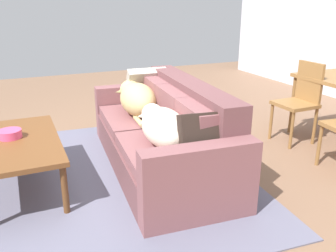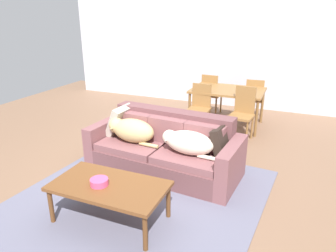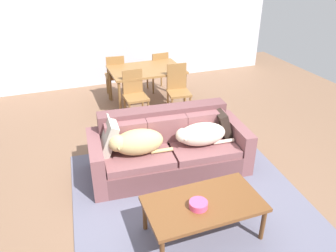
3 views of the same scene
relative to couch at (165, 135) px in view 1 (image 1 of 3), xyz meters
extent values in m
plane|color=brown|center=(-0.13, -0.27, -0.32)|extent=(10.00, 10.00, 0.00)
cube|color=slate|center=(-0.01, -0.93, -0.32)|extent=(3.09, 3.39, 0.01)
cube|color=brown|center=(-0.01, -0.06, -0.17)|extent=(1.89, 1.04, 0.31)
cube|color=#7F4D50|center=(-0.46, -0.03, 0.04)|extent=(0.95, 0.93, 0.10)
cube|color=#7F4D50|center=(0.45, -0.10, 0.04)|extent=(0.95, 0.93, 0.10)
cube|color=brown|center=(0.02, 0.26, 0.30)|extent=(1.84, 0.39, 0.42)
cube|color=#7F4D50|center=(-0.56, 0.12, 0.27)|extent=(0.57, 0.21, 0.35)
cube|color=#7F4D50|center=(0.01, 0.07, 0.27)|extent=(0.57, 0.21, 0.35)
cube|color=#7F4D50|center=(0.57, 0.03, 0.27)|extent=(0.57, 0.21, 0.35)
cube|color=#7F4D50|center=(-1.00, 0.02, -0.02)|extent=(0.24, 0.91, 0.62)
cube|color=#7F4D50|center=(0.99, -0.15, -0.02)|extent=(0.24, 0.91, 0.62)
ellipsoid|color=tan|center=(-0.45, -0.11, 0.26)|extent=(0.68, 0.41, 0.34)
sphere|color=tan|center=(-0.73, -0.11, 0.30)|extent=(0.23, 0.23, 0.23)
cone|color=#958253|center=(-0.73, -0.21, 0.29)|extent=(0.11, 0.13, 0.10)
cylinder|color=tan|center=(-0.16, -0.20, 0.12)|extent=(0.30, 0.07, 0.05)
ellipsoid|color=beige|center=(0.42, -0.18, 0.25)|extent=(0.69, 0.40, 0.31)
sphere|color=beige|center=(0.14, -0.18, 0.28)|extent=(0.20, 0.20, 0.20)
cone|color=#B1A18D|center=(0.14, -0.27, 0.27)|extent=(0.10, 0.11, 0.09)
cylinder|color=beige|center=(0.72, -0.28, 0.12)|extent=(0.30, 0.07, 0.05)
cube|color=#ABA394|center=(-0.81, 0.11, 0.30)|extent=(0.31, 0.47, 0.46)
cube|color=#2D221C|center=(0.81, -0.02, 0.27)|extent=(0.26, 0.41, 0.40)
cube|color=brown|center=(-0.09, -1.32, 0.11)|extent=(1.24, 0.67, 0.04)
cylinder|color=brown|center=(-0.66, -1.03, -0.12)|extent=(0.05, 0.05, 0.41)
cylinder|color=brown|center=(0.48, -1.03, -0.12)|extent=(0.05, 0.05, 0.41)
cylinder|color=#EA4C7F|center=(-0.18, -1.37, 0.16)|extent=(0.19, 0.19, 0.07)
cylinder|color=brown|center=(-0.26, 1.82, 0.03)|extent=(0.05, 0.05, 0.70)
cube|color=olive|center=(-0.01, 1.62, 0.13)|extent=(0.41, 0.41, 0.04)
cube|color=olive|center=(-0.01, 1.80, 0.37)|extent=(0.36, 0.04, 0.45)
cylinder|color=brown|center=(-0.18, 1.44, -0.11)|extent=(0.04, 0.04, 0.43)
cylinder|color=brown|center=(0.16, 1.45, -0.11)|extent=(0.04, 0.04, 0.43)
cylinder|color=brown|center=(-0.18, 1.78, -0.11)|extent=(0.04, 0.04, 0.43)
cylinder|color=brown|center=(0.16, 1.79, -0.11)|extent=(0.04, 0.04, 0.43)
cylinder|color=brown|center=(0.60, 1.41, -0.11)|extent=(0.04, 0.04, 0.43)
camera|label=1|loc=(3.01, -1.28, 1.25)|focal=38.43mm
camera|label=2|loc=(1.62, -3.78, 1.86)|focal=33.50mm
camera|label=3|loc=(-1.39, -3.74, 2.48)|focal=35.82mm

